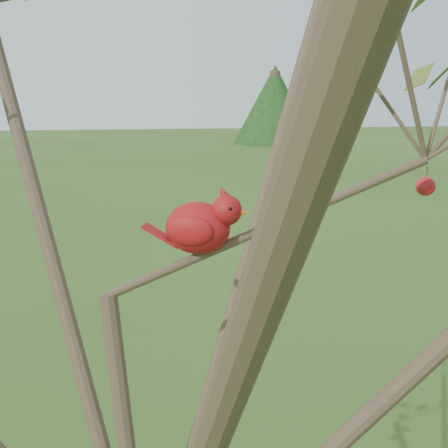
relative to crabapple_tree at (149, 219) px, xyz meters
name	(u,v)px	position (x,y,z in m)	size (l,w,h in m)	color
crabapple_tree	(149,219)	(0.00, 0.00, 0.00)	(2.35, 2.05, 2.95)	#3C2B20
cardinal	(201,225)	(0.10, 0.11, -0.04)	(0.20, 0.13, 0.14)	#A20D19
distant_trees	(141,112)	(0.78, 24.24, -0.50)	(41.32, 11.71, 3.81)	#3C2B20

